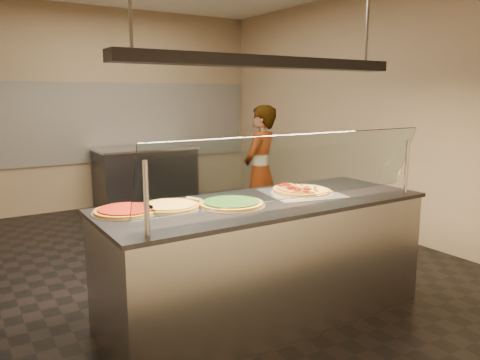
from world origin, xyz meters
TOP-DOWN VIEW (x-y plane):
  - ground at (0.00, 0.00)m, footprint 5.00×6.00m
  - wall_back at (0.00, 3.01)m, footprint 5.00×0.02m
  - wall_right at (2.51, 0.00)m, footprint 0.02×6.00m
  - tile_band at (0.00, 2.98)m, footprint 4.90×0.02m
  - serving_counter at (-0.04, -1.37)m, footprint 2.53×0.94m
  - sneeze_guard at (-0.04, -1.71)m, footprint 2.29×0.18m
  - perforated_tray at (0.36, -1.31)m, footprint 0.67×0.67m
  - half_pizza_pepperoni at (0.25, -1.31)m, footprint 0.32×0.51m
  - half_pizza_sausage at (0.47, -1.31)m, footprint 0.32×0.51m
  - pizza_spinach at (-0.34, -1.36)m, footprint 0.50×0.50m
  - pizza_cheese at (-0.74, -1.19)m, footprint 0.45×0.45m
  - pizza_tomato at (-1.05, -1.15)m, footprint 0.45×0.45m
  - pizza_spatula at (-0.48, -1.17)m, footprint 0.24×0.21m
  - prep_table at (0.49, 2.55)m, footprint 1.48×0.74m
  - worker at (1.16, 0.44)m, footprint 0.70×0.63m
  - heat_lamp_housing at (-0.04, -1.37)m, footprint 2.30×0.18m

SIDE VIEW (x-z plane):
  - ground at x=0.00m, z-range -0.02..0.00m
  - serving_counter at x=-0.04m, z-range 0.00..0.93m
  - prep_table at x=0.49m, z-range 0.00..0.93m
  - worker at x=1.16m, z-range 0.00..1.60m
  - perforated_tray at x=0.36m, z-range 0.93..0.94m
  - pizza_cheese at x=-0.74m, z-range 0.93..0.96m
  - pizza_tomato at x=-1.05m, z-range 0.93..0.96m
  - pizza_spinach at x=-0.34m, z-range 0.93..0.96m
  - half_pizza_sausage at x=0.47m, z-range 0.94..0.98m
  - pizza_spatula at x=-0.48m, z-range 0.95..0.97m
  - half_pizza_pepperoni at x=0.25m, z-range 0.94..0.99m
  - sneeze_guard at x=-0.04m, z-range 0.96..1.49m
  - tile_band at x=0.00m, z-range 0.70..1.90m
  - wall_back at x=0.00m, z-range 0.00..3.00m
  - wall_right at x=2.51m, z-range 0.00..3.00m
  - heat_lamp_housing at x=-0.04m, z-range 1.91..1.99m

